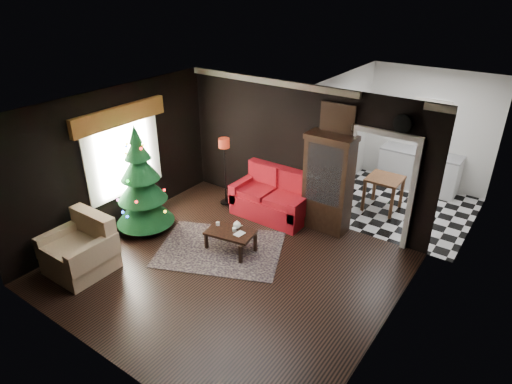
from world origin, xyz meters
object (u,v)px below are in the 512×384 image
Objects in this scene: kitchen_table at (383,193)px; loveseat at (272,195)px; coffee_table at (231,240)px; wall_clock at (403,124)px; floor_lamp at (225,172)px; teapot at (237,225)px; christmas_tree at (141,182)px; curio_cabinet at (328,185)px; armchair at (78,248)px.

loveseat is at bearing -137.49° from kitchen_table.
coffee_table is 2.74× the size of wall_clock.
floor_lamp is 1.71m from teapot.
wall_clock reaches higher than kitchen_table.
floor_lamp is at bearing 131.70° from coffee_table.
teapot is at bearing 16.28° from christmas_tree.
floor_lamp is 4.71× the size of wall_clock.
loveseat is 1.25m from curio_cabinet.
christmas_tree is (-0.68, -1.72, 0.22)m from floor_lamp.
curio_cabinet is at bearing -171.47° from wall_clock.
floor_lamp is 1.87m from coffee_table.
wall_clock reaches higher than teapot.
loveseat is at bearing -170.34° from wall_clock.
christmas_tree reaches higher than armchair.
floor_lamp is 3.81m from wall_clock.
curio_cabinet is 1.88m from wall_clock.
christmas_tree is at bearing -167.84° from coffee_table.
coffee_table is 0.32m from teapot.
christmas_tree is 2.08m from coffee_table.
wall_clock is (1.20, 0.18, 1.43)m from curio_cabinet.
kitchen_table is (2.88, 1.87, -0.45)m from floor_lamp.
coffee_table is at bearing -86.56° from loveseat.
floor_lamp reaches higher than kitchen_table.
armchair is 6.40× the size of teapot.
floor_lamp reaches higher than loveseat.
kitchen_table is (3.56, 3.58, -0.68)m from christmas_tree.
armchair reaches higher than teapot.
wall_clock is at bearing 10.21° from floor_lamp.
christmas_tree is at bearing -143.53° from curio_cabinet.
christmas_tree is 1.70m from armchair.
loveseat reaches higher than teapot.
christmas_tree is 5.10m from kitchen_table.
kitchen_table is (1.71, 3.18, 0.17)m from coffee_table.
wall_clock is at bearing -66.25° from kitchen_table.
christmas_tree reaches higher than kitchen_table.
loveseat is 1.62× the size of armchair.
kitchen_table is at bearing 32.97° from floor_lamp.
coffee_table is 3.68m from wall_clock.
loveseat is 0.78× the size of christmas_tree.
loveseat reaches higher than kitchen_table.
coffee_table is at bearing -48.30° from floor_lamp.
floor_lamp is 1.44× the size of armchair.
loveseat is 1.39m from teapot.
loveseat is 1.15m from floor_lamp.
christmas_tree is at bearing 94.11° from armchair.
coffee_table is (1.74, 1.99, -0.25)m from armchair.
kitchen_table is (1.80, 1.65, -0.12)m from loveseat.
wall_clock reaches higher than coffee_table.
armchair is at bearing -85.76° from christmas_tree.
kitchen_table reaches higher than coffee_table.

